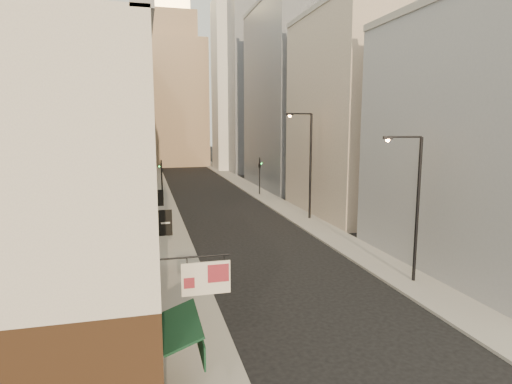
{
  "coord_description": "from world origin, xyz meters",
  "views": [
    {
      "loc": [
        -8.28,
        -10.27,
        9.05
      ],
      "look_at": [
        -0.6,
        19.17,
        4.34
      ],
      "focal_mm": 30.0,
      "sensor_mm": 36.0,
      "label": 1
    }
  ],
  "objects_px": {
    "clock_tower": "(175,88)",
    "streetlamp_mid": "(308,160)",
    "traffic_light_left": "(162,173)",
    "streetlamp_near": "(414,201)",
    "white_tower": "(234,79)",
    "traffic_light_right": "(260,167)"
  },
  "relations": [
    {
      "from": "streetlamp_mid",
      "to": "traffic_light_left",
      "type": "distance_m",
      "value": 19.84
    },
    {
      "from": "traffic_light_left",
      "to": "streetlamp_near",
      "type": "bearing_deg",
      "value": 130.84
    },
    {
      "from": "traffic_light_right",
      "to": "traffic_light_left",
      "type": "bearing_deg",
      "value": -19.67
    },
    {
      "from": "clock_tower",
      "to": "traffic_light_right",
      "type": "xyz_separation_m",
      "value": [
        7.22,
        -48.54,
        -13.91
      ]
    },
    {
      "from": "streetlamp_near",
      "to": "traffic_light_right",
      "type": "distance_m",
      "value": 32.95
    },
    {
      "from": "clock_tower",
      "to": "streetlamp_near",
      "type": "bearing_deg",
      "value": -84.8
    },
    {
      "from": "traffic_light_right",
      "to": "clock_tower",
      "type": "bearing_deg",
      "value": -105.41
    },
    {
      "from": "streetlamp_near",
      "to": "traffic_light_left",
      "type": "xyz_separation_m",
      "value": [
        -12.77,
        32.01,
        -1.44
      ]
    },
    {
      "from": "clock_tower",
      "to": "streetlamp_mid",
      "type": "xyz_separation_m",
      "value": [
        7.83,
        -64.08,
        -11.78
      ]
    },
    {
      "from": "clock_tower",
      "to": "white_tower",
      "type": "relative_size",
      "value": 1.08
    },
    {
      "from": "white_tower",
      "to": "streetlamp_mid",
      "type": "bearing_deg",
      "value": -93.62
    },
    {
      "from": "white_tower",
      "to": "streetlamp_near",
      "type": "relative_size",
      "value": 4.88
    },
    {
      "from": "streetlamp_mid",
      "to": "traffic_light_left",
      "type": "height_order",
      "value": "streetlamp_mid"
    },
    {
      "from": "traffic_light_left",
      "to": "clock_tower",
      "type": "bearing_deg",
      "value": -77.09
    },
    {
      "from": "white_tower",
      "to": "traffic_light_left",
      "type": "distance_m",
      "value": 41.9
    },
    {
      "from": "streetlamp_near",
      "to": "white_tower",
      "type": "bearing_deg",
      "value": 100.97
    },
    {
      "from": "streetlamp_mid",
      "to": "traffic_light_right",
      "type": "distance_m",
      "value": 15.7
    },
    {
      "from": "streetlamp_mid",
      "to": "traffic_light_right",
      "type": "xyz_separation_m",
      "value": [
        -0.61,
        15.55,
        -2.13
      ]
    },
    {
      "from": "streetlamp_near",
      "to": "traffic_light_right",
      "type": "height_order",
      "value": "streetlamp_near"
    },
    {
      "from": "clock_tower",
      "to": "streetlamp_mid",
      "type": "height_order",
      "value": "clock_tower"
    },
    {
      "from": "white_tower",
      "to": "streetlamp_near",
      "type": "xyz_separation_m",
      "value": [
        -3.59,
        -67.47,
        -13.75
      ]
    },
    {
      "from": "white_tower",
      "to": "clock_tower",
      "type": "bearing_deg",
      "value": 128.16
    }
  ]
}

